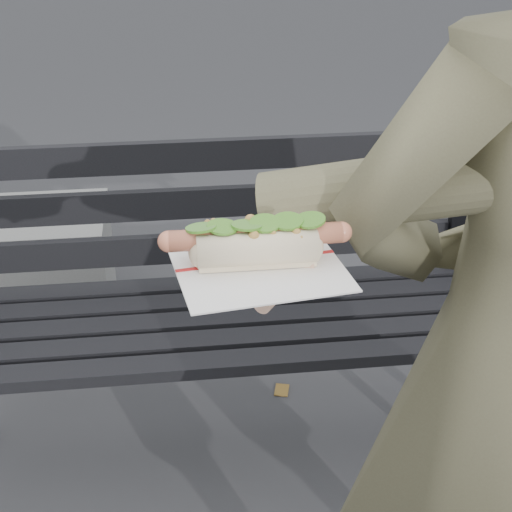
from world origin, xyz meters
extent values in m
cylinder|color=black|center=(0.68, 0.66, 0.23)|extent=(0.04, 0.04, 0.45)
cylinder|color=black|center=(0.68, 1.00, 0.23)|extent=(0.04, 0.04, 0.45)
cube|color=black|center=(0.01, 0.65, 0.47)|extent=(1.50, 0.07, 0.03)
cube|color=black|center=(0.01, 0.74, 0.47)|extent=(1.50, 0.07, 0.03)
cube|color=black|center=(0.01, 0.83, 0.47)|extent=(1.50, 0.07, 0.03)
cube|color=black|center=(0.01, 0.92, 0.47)|extent=(1.50, 0.07, 0.03)
cube|color=black|center=(0.01, 1.01, 0.47)|extent=(1.50, 0.07, 0.03)
cube|color=black|center=(0.68, 1.02, 0.67)|extent=(0.04, 0.03, 0.42)
cube|color=black|center=(0.01, 1.04, 0.57)|extent=(1.50, 0.02, 0.08)
cube|color=black|center=(0.01, 1.04, 0.70)|extent=(1.50, 0.02, 0.08)
cube|color=black|center=(0.01, 1.04, 0.83)|extent=(1.50, 0.02, 0.08)
cylinder|color=brown|center=(0.27, 0.06, 1.15)|extent=(0.51, 0.23, 0.19)
cylinder|color=#D8A384|center=(0.04, -0.02, 1.09)|extent=(0.09, 0.08, 0.07)
ellipsoid|color=#D8A384|center=(0.00, -0.03, 1.08)|extent=(0.10, 0.11, 0.03)
cylinder|color=#D8A384|center=(-0.05, -0.06, 1.08)|extent=(0.06, 0.02, 0.02)
cylinder|color=#D8A384|center=(-0.05, -0.04, 1.08)|extent=(0.06, 0.02, 0.02)
cylinder|color=#D8A384|center=(-0.05, -0.02, 1.08)|extent=(0.06, 0.02, 0.02)
cylinder|color=#D8A384|center=(-0.05, 0.00, 1.08)|extent=(0.06, 0.02, 0.02)
cylinder|color=#D8A384|center=(0.01, -0.09, 1.08)|extent=(0.04, 0.05, 0.02)
cube|color=white|center=(0.00, -0.03, 1.10)|extent=(0.21, 0.21, 0.00)
cube|color=#B21E1E|center=(0.00, -0.03, 1.10)|extent=(0.19, 0.03, 0.00)
cylinder|color=#D47351|center=(0.00, -0.03, 1.13)|extent=(0.20, 0.02, 0.02)
sphere|color=#D47351|center=(-0.10, -0.03, 1.13)|extent=(0.02, 0.02, 0.02)
sphere|color=#D47351|center=(0.10, -0.03, 1.13)|extent=(0.02, 0.02, 0.02)
sphere|color=#9E6B2D|center=(0.00, -0.05, 1.14)|extent=(0.01, 0.01, 0.01)
sphere|color=#9E6B2D|center=(-0.04, -0.03, 1.14)|extent=(0.01, 0.01, 0.01)
sphere|color=#9E6B2D|center=(-0.05, -0.01, 1.14)|extent=(0.01, 0.01, 0.01)
sphere|color=#9E6B2D|center=(0.05, -0.04, 1.13)|extent=(0.01, 0.01, 0.01)
sphere|color=#9E6B2D|center=(-0.01, -0.01, 1.14)|extent=(0.01, 0.01, 0.01)
sphere|color=#9E6B2D|center=(0.04, -0.02, 1.13)|extent=(0.01, 0.01, 0.01)
sphere|color=#9E6B2D|center=(0.03, -0.03, 1.14)|extent=(0.01, 0.01, 0.01)
sphere|color=#9E6B2D|center=(0.05, -0.02, 1.14)|extent=(0.01, 0.01, 0.01)
sphere|color=#9E6B2D|center=(-0.04, -0.03, 1.14)|extent=(0.01, 0.01, 0.01)
sphere|color=#9E6B2D|center=(0.06, -0.02, 1.13)|extent=(0.01, 0.01, 0.01)
sphere|color=#9E6B2D|center=(0.05, -0.02, 1.14)|extent=(0.01, 0.01, 0.01)
sphere|color=#9E6B2D|center=(0.02, -0.04, 1.14)|extent=(0.01, 0.01, 0.01)
sphere|color=#9E6B2D|center=(-0.04, -0.04, 1.14)|extent=(0.01, 0.01, 0.01)
sphere|color=#9E6B2D|center=(0.05, -0.03, 1.14)|extent=(0.01, 0.01, 0.01)
sphere|color=#9E6B2D|center=(0.01, -0.04, 1.14)|extent=(0.01, 0.01, 0.01)
sphere|color=#9E6B2D|center=(-0.03, -0.01, 1.14)|extent=(0.01, 0.01, 0.01)
sphere|color=#9E6B2D|center=(-0.04, -0.01, 1.14)|extent=(0.01, 0.01, 0.01)
sphere|color=#9E6B2D|center=(0.02, -0.01, 1.14)|extent=(0.01, 0.01, 0.01)
sphere|color=#9E6B2D|center=(0.03, -0.03, 1.13)|extent=(0.01, 0.01, 0.01)
sphere|color=#9E6B2D|center=(0.01, -0.01, 1.14)|extent=(0.01, 0.01, 0.01)
sphere|color=#9E6B2D|center=(0.05, -0.05, 1.14)|extent=(0.01, 0.01, 0.01)
sphere|color=#9E6B2D|center=(0.05, -0.04, 1.14)|extent=(0.01, 0.01, 0.01)
sphere|color=#9E6B2D|center=(0.00, -0.01, 1.14)|extent=(0.01, 0.01, 0.01)
sphere|color=#9E6B2D|center=(-0.05, -0.03, 1.14)|extent=(0.01, 0.01, 0.01)
sphere|color=#9E6B2D|center=(0.02, -0.03, 1.14)|extent=(0.01, 0.01, 0.01)
sphere|color=#9E6B2D|center=(-0.03, -0.03, 1.14)|extent=(0.01, 0.01, 0.01)
sphere|color=#9E6B2D|center=(-0.05, -0.02, 1.14)|extent=(0.01, 0.01, 0.01)
sphere|color=#9E6B2D|center=(0.02, -0.03, 1.14)|extent=(0.01, 0.01, 0.01)
sphere|color=#9E6B2D|center=(0.02, -0.02, 1.14)|extent=(0.01, 0.01, 0.01)
sphere|color=#9E6B2D|center=(-0.01, -0.04, 1.13)|extent=(0.01, 0.01, 0.01)
cylinder|color=#498A25|center=(-0.06, -0.03, 1.15)|extent=(0.04, 0.04, 0.01)
cylinder|color=#498A25|center=(-0.04, -0.03, 1.15)|extent=(0.04, 0.04, 0.01)
cylinder|color=#498A25|center=(-0.01, -0.03, 1.15)|extent=(0.04, 0.04, 0.01)
cylinder|color=#498A25|center=(0.01, -0.03, 1.15)|extent=(0.04, 0.04, 0.01)
cylinder|color=#498A25|center=(0.04, -0.03, 1.15)|extent=(0.04, 0.04, 0.01)
cylinder|color=#498A25|center=(0.06, -0.03, 1.15)|extent=(0.04, 0.04, 0.01)
cube|color=brown|center=(0.90, 2.10, 0.00)|extent=(0.08, 0.09, 0.00)
cube|color=brown|center=(0.52, 1.84, 0.00)|extent=(0.06, 0.08, 0.00)
cube|color=brown|center=(0.85, 0.83, 0.00)|extent=(0.05, 0.04, 0.00)
cube|color=brown|center=(0.22, 1.12, 0.00)|extent=(0.06, 0.07, 0.00)
camera|label=1|loc=(-0.09, -0.83, 1.53)|focal=55.00mm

